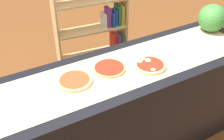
{
  "coord_description": "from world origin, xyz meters",
  "views": [
    {
      "loc": [
        -0.85,
        -1.52,
        2.18
      ],
      "look_at": [
        0.0,
        0.0,
        0.94
      ],
      "focal_mm": 44.61,
      "sensor_mm": 36.0,
      "label": 1
    }
  ],
  "objects": [
    {
      "name": "pizza_mozzarella_2",
      "position": [
        0.3,
        -0.08,
        0.93
      ],
      "size": [
        0.26,
        0.26,
        0.03
      ],
      "color": "#DBB26B",
      "rests_on": "parchment_paper"
    },
    {
      "name": "pizza_plain_1",
      "position": [
        -0.0,
        0.05,
        0.93
      ],
      "size": [
        0.26,
        0.26,
        0.02
      ],
      "color": "tan",
      "rests_on": "parchment_paper"
    },
    {
      "name": "watermelon",
      "position": [
        1.17,
        0.14,
        1.05
      ],
      "size": [
        0.26,
        0.26,
        0.26
      ],
      "primitive_type": "sphere",
      "color": "#387A33",
      "rests_on": "counter"
    },
    {
      "name": "counter",
      "position": [
        0.0,
        0.0,
        0.46
      ],
      "size": [
        2.68,
        0.7,
        0.92
      ],
      "primitive_type": "cube",
      "color": "black",
      "rests_on": "ground_plane"
    },
    {
      "name": "pizza_plain_0",
      "position": [
        -0.3,
        0.03,
        0.93
      ],
      "size": [
        0.27,
        0.27,
        0.02
      ],
      "color": "#DBB26B",
      "rests_on": "parchment_paper"
    },
    {
      "name": "bookshelf",
      "position": [
        0.48,
        1.12,
        0.66
      ],
      "size": [
        0.86,
        0.32,
        1.38
      ],
      "color": "tan",
      "rests_on": "ground_plane"
    },
    {
      "name": "parchment_paper",
      "position": [
        0.0,
        0.0,
        0.92
      ],
      "size": [
        2.47,
        0.52,
        0.0
      ],
      "primitive_type": "cube",
      "color": "tan",
      "rests_on": "counter"
    }
  ]
}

